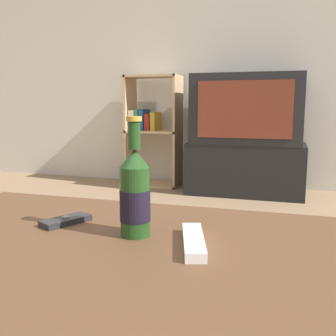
{
  "coord_description": "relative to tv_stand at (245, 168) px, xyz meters",
  "views": [
    {
      "loc": [
        0.33,
        -0.68,
        0.76
      ],
      "look_at": [
        0.01,
        0.38,
        0.58
      ],
      "focal_mm": 42.0,
      "sensor_mm": 36.0,
      "label": 1
    }
  ],
  "objects": [
    {
      "name": "bookshelf",
      "position": [
        -0.89,
        0.1,
        0.32
      ],
      "size": [
        0.49,
        0.3,
        1.02
      ],
      "color": "tan",
      "rests_on": "ground_plane"
    },
    {
      "name": "tv_stand",
      "position": [
        0.0,
        0.0,
        0.0
      ],
      "size": [
        0.98,
        0.49,
        0.43
      ],
      "color": "black",
      "rests_on": "ground_plane"
    },
    {
      "name": "beer_bottle",
      "position": [
        0.03,
        -2.63,
        0.36
      ],
      "size": [
        0.07,
        0.07,
        0.25
      ],
      "color": "#1E4219",
      "rests_on": "coffee_table"
    },
    {
      "name": "coffee_table",
      "position": [
        0.0,
        -2.71,
        0.19
      ],
      "size": [
        1.08,
        0.71,
        0.48
      ],
      "color": "brown",
      "rests_on": "ground_plane"
    },
    {
      "name": "cell_phone",
      "position": [
        -0.16,
        -2.6,
        0.27
      ],
      "size": [
        0.1,
        0.13,
        0.02
      ],
      "rotation": [
        0.0,
        0.0,
        -0.46
      ],
      "color": "#232328",
      "rests_on": "coffee_table"
    },
    {
      "name": "television",
      "position": [
        0.0,
        -0.0,
        0.5
      ],
      "size": [
        0.9,
        0.51,
        0.57
      ],
      "color": "black",
      "rests_on": "tv_stand"
    },
    {
      "name": "back_wall",
      "position": [
        0.0,
        0.32,
        1.08
      ],
      "size": [
        8.0,
        0.05,
        2.6
      ],
      "color": "beige",
      "rests_on": "ground_plane"
    },
    {
      "name": "remote_control",
      "position": [
        0.16,
        -2.65,
        0.27
      ],
      "size": [
        0.09,
        0.19,
        0.02
      ],
      "rotation": [
        0.0,
        0.0,
        0.28
      ],
      "color": "white",
      "rests_on": "coffee_table"
    }
  ]
}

